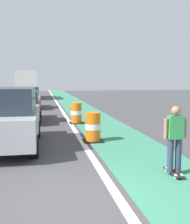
% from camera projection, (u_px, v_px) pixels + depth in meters
% --- Properties ---
extents(ground_plane, '(100.00, 100.00, 0.00)m').
position_uv_depth(ground_plane, '(73.00, 201.00, 5.26)').
color(ground_plane, '#424244').
extents(bike_lane_strip, '(2.50, 80.00, 0.01)m').
position_uv_depth(bike_lane_strip, '(90.00, 116.00, 17.41)').
color(bike_lane_strip, '#387F60').
rests_on(bike_lane_strip, ground).
extents(lane_divider_stripe, '(0.20, 80.00, 0.01)m').
position_uv_depth(lane_divider_stripe, '(66.00, 116.00, 17.12)').
color(lane_divider_stripe, silver).
rests_on(lane_divider_stripe, ground).
extents(skateboarder_on_lane, '(0.57, 0.81, 1.69)m').
position_uv_depth(skateboarder_on_lane, '(175.00, 138.00, 6.61)').
color(skateboarder_on_lane, black).
rests_on(skateboarder_on_lane, ground).
extents(parked_suv_nearest, '(1.96, 4.62, 2.04)m').
position_uv_depth(parked_suv_nearest, '(10.00, 117.00, 9.31)').
color(parked_suv_nearest, '#9EA0A5').
rests_on(parked_suv_nearest, ground).
extents(parked_sedan_second, '(1.96, 4.12, 1.70)m').
position_uv_depth(parked_sedan_second, '(23.00, 106.00, 15.05)').
color(parked_sedan_second, maroon).
rests_on(parked_sedan_second, ground).
extents(parked_sedan_third, '(1.96, 4.12, 1.70)m').
position_uv_depth(parked_sedan_third, '(28.00, 98.00, 21.92)').
color(parked_sedan_third, '#9EA0A5').
rests_on(parked_sedan_third, ground).
extents(traffic_barrel_front, '(0.73, 0.73, 1.09)m').
position_uv_depth(traffic_barrel_front, '(93.00, 127.00, 10.26)').
color(traffic_barrel_front, orange).
rests_on(traffic_barrel_front, ground).
extents(traffic_barrel_mid, '(0.73, 0.73, 1.09)m').
position_uv_depth(traffic_barrel_mid, '(76.00, 113.00, 14.46)').
color(traffic_barrel_mid, orange).
rests_on(traffic_barrel_mid, ground).
extents(delivery_truck_down_block, '(2.47, 7.64, 3.23)m').
position_uv_depth(delivery_truck_down_block, '(27.00, 83.00, 32.92)').
color(delivery_truck_down_block, silver).
rests_on(delivery_truck_down_block, ground).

